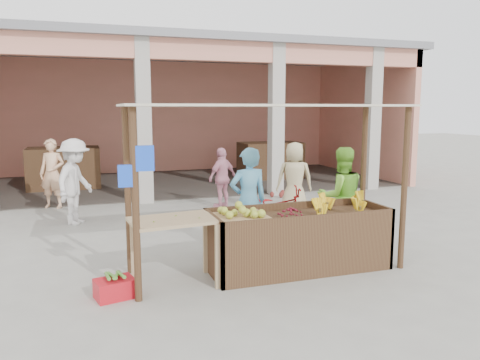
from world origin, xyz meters
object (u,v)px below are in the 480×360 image
object	(u,v)px
fruit_stall	(298,242)
vendor_green	(341,194)
vendor_blue	(248,197)
motorcycle	(275,208)
side_table	(174,229)
red_crate	(115,288)

from	to	relation	value
fruit_stall	vendor_green	bearing A→B (deg)	35.91
vendor_blue	motorcycle	xyz separation A→B (m)	(0.93, 1.12, -0.47)
vendor_green	motorcycle	distance (m)	1.47
side_table	motorcycle	world-z (taller)	side_table
side_table	vendor_blue	distance (m)	1.73
fruit_stall	motorcycle	bearing A→B (deg)	76.55
fruit_stall	red_crate	size ratio (longest dim) A/B	5.61
red_crate	motorcycle	size ratio (longest dim) A/B	0.27
fruit_stall	side_table	xyz separation A→B (m)	(-1.83, -0.05, 0.36)
vendor_blue	vendor_green	distance (m)	1.64
side_table	motorcycle	xyz separation A→B (m)	(2.33, 2.14, -0.31)
fruit_stall	motorcycle	distance (m)	2.15
vendor_green	side_table	bearing A→B (deg)	26.31
red_crate	vendor_green	bearing A→B (deg)	3.20
red_crate	fruit_stall	bearing A→B (deg)	-7.61
vendor_green	vendor_blue	bearing A→B (deg)	6.22
fruit_stall	side_table	distance (m)	1.87
side_table	vendor_blue	xyz separation A→B (m)	(1.40, 1.02, 0.16)
side_table	vendor_blue	size ratio (longest dim) A/B	0.65
fruit_stall	vendor_blue	xyz separation A→B (m)	(-0.43, 0.96, 0.52)
vendor_blue	fruit_stall	bearing A→B (deg)	112.35
vendor_blue	motorcycle	size ratio (longest dim) A/B	1.08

